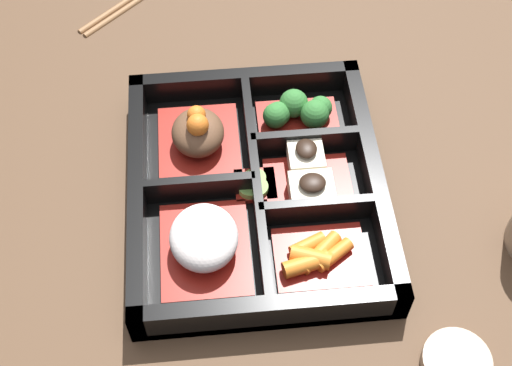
# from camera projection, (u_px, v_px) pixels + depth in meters

# --- Properties ---
(ground_plane) EXTENTS (3.00, 3.00, 0.00)m
(ground_plane) POSITION_uv_depth(u_px,v_px,m) (256.00, 198.00, 0.67)
(ground_plane) COLOR #4C3523
(bento_base) EXTENTS (0.27, 0.23, 0.01)m
(bento_base) POSITION_uv_depth(u_px,v_px,m) (256.00, 195.00, 0.67)
(bento_base) COLOR black
(bento_base) RESTS_ON ground_plane
(bento_rim) EXTENTS (0.27, 0.23, 0.04)m
(bento_rim) POSITION_uv_depth(u_px,v_px,m) (258.00, 186.00, 0.65)
(bento_rim) COLOR black
(bento_rim) RESTS_ON ground_plane
(bowl_rice) EXTENTS (0.10, 0.08, 0.04)m
(bowl_rice) POSITION_uv_depth(u_px,v_px,m) (204.00, 240.00, 0.61)
(bowl_rice) COLOR maroon
(bowl_rice) RESTS_ON bento_base
(bowl_stew) EXTENTS (0.10, 0.08, 0.05)m
(bowl_stew) POSITION_uv_depth(u_px,v_px,m) (198.00, 135.00, 0.68)
(bowl_stew) COLOR maroon
(bowl_stew) RESTS_ON bento_base
(bowl_carrots) EXTENTS (0.06, 0.08, 0.02)m
(bowl_carrots) POSITION_uv_depth(u_px,v_px,m) (317.00, 257.00, 0.61)
(bowl_carrots) COLOR maroon
(bowl_carrots) RESTS_ON bento_base
(bowl_tofu) EXTENTS (0.08, 0.08, 0.03)m
(bowl_tofu) POSITION_uv_depth(u_px,v_px,m) (309.00, 177.00, 0.66)
(bowl_tofu) COLOR maroon
(bowl_tofu) RESTS_ON bento_base
(bowl_greens) EXTENTS (0.05, 0.08, 0.03)m
(bowl_greens) POSITION_uv_depth(u_px,v_px,m) (299.00, 113.00, 0.70)
(bowl_greens) COLOR maroon
(bowl_greens) RESTS_ON bento_base
(bowl_pickles) EXTENTS (0.04, 0.04, 0.01)m
(bowl_pickles) POSITION_uv_depth(u_px,v_px,m) (254.00, 184.00, 0.66)
(bowl_pickles) COLOR maroon
(bowl_pickles) RESTS_ON bento_base
(sauce_dish) EXTENTS (0.06, 0.06, 0.01)m
(sauce_dish) POSITION_uv_depth(u_px,v_px,m) (456.00, 362.00, 0.57)
(sauce_dish) COLOR gray
(sauce_dish) RESTS_ON ground_plane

